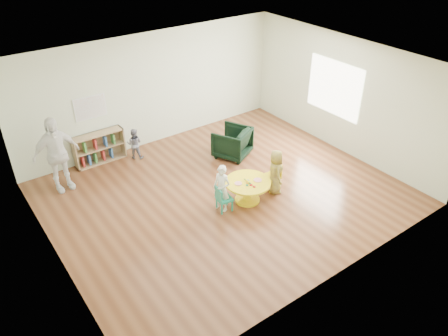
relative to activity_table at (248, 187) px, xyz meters
The scene contains 11 objects.
room 1.65m from the activity_table, 116.92° to the left, with size 7.10×7.00×2.80m.
activity_table is the anchor object (origin of this frame).
kid_chair_left 0.62m from the activity_table, behind, with size 0.33×0.33×0.55m.
kid_chair_right 0.74m from the activity_table, ahead, with size 0.33×0.33×0.60m.
bookshelf 3.82m from the activity_table, 119.27° to the left, with size 1.20×0.30×0.75m.
alphabet_poster 4.05m from the activity_table, 118.20° to the left, with size 0.74×0.01×0.54m.
armchair 1.89m from the activity_table, 62.91° to the left, with size 0.78×0.80×0.73m, color black.
child_left 0.63m from the activity_table, behind, with size 0.37×0.24×1.01m, color white.
child_right 0.70m from the activity_table, ahead, with size 0.49×0.32×0.99m, color yellow.
toddler 3.17m from the activity_table, 110.27° to the left, with size 0.37×0.29×0.77m, color #171C3B.
adult_caretaker 4.04m from the activity_table, 137.65° to the left, with size 0.99×0.41×1.69m, color white.
Camera 1 is at (-4.49, -6.19, 5.42)m, focal length 35.00 mm.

